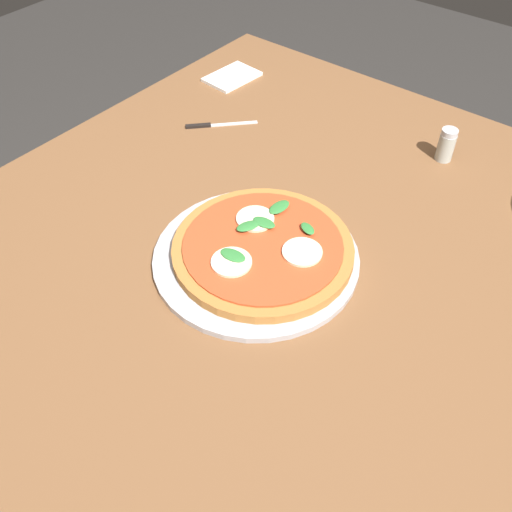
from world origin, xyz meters
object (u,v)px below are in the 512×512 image
object	(u,v)px
dining_table	(277,280)
pepper_shaker	(446,145)
knife	(212,125)
napkin	(232,77)
pizza	(262,248)
serving_tray	(256,258)

from	to	relation	value
dining_table	pepper_shaker	xyz separation A→B (m)	(-0.42, 0.11, 0.13)
knife	napkin	bearing A→B (deg)	-151.34
napkin	dining_table	bearing A→B (deg)	48.07
knife	pizza	bearing A→B (deg)	53.25
napkin	knife	bearing A→B (deg)	28.66
serving_tray	knife	size ratio (longest dim) A/B	2.86
napkin	pizza	bearing A→B (deg)	44.98
pizza	pepper_shaker	world-z (taller)	pepper_shaker
serving_tray	pepper_shaker	distance (m)	0.49
napkin	knife	xyz separation A→B (m)	(0.19, 0.11, -0.00)
serving_tray	pepper_shaker	bearing A→B (deg)	165.77
dining_table	pizza	size ratio (longest dim) A/B	4.02
pizza	knife	size ratio (longest dim) A/B	2.51
knife	pepper_shaker	distance (m)	0.51
dining_table	serving_tray	size ratio (longest dim) A/B	3.53
serving_tray	napkin	bearing A→B (deg)	-136.03
pizza	napkin	world-z (taller)	pizza
dining_table	napkin	world-z (taller)	napkin
serving_tray	pizza	world-z (taller)	pizza
serving_tray	pizza	xyz separation A→B (m)	(-0.01, 0.00, 0.02)
pizza	napkin	xyz separation A→B (m)	(-0.45, -0.45, -0.02)
dining_table	pepper_shaker	bearing A→B (deg)	164.72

